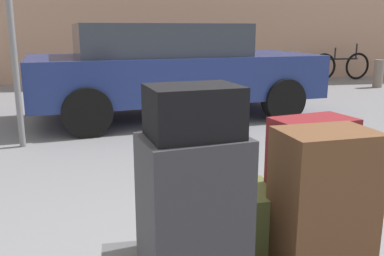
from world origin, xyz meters
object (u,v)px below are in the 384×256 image
at_px(bollard_kerb_far, 378,74).
at_px(parked_car, 171,68).
at_px(bicycle_leaning, 341,66).
at_px(bollard_kerb_mid, 318,75).
at_px(suitcase_charcoal_front_left, 193,220).
at_px(no_parking_sign, 9,7).
at_px(suitcase_brown_center, 322,204).
at_px(duffel_bag_black_topmost_pile, 193,111).
at_px(suitcase_maroon_rear_right, 310,183).
at_px(bollard_kerb_near, 268,76).
at_px(duffel_bag_olive_stacked_top, 212,224).

bearing_deg(bollard_kerb_far, parked_car, -155.11).
bearing_deg(bicycle_leaning, bollard_kerb_mid, -133.54).
distance_m(suitcase_charcoal_front_left, no_parking_sign, 3.96).
relative_size(suitcase_charcoal_front_left, suitcase_brown_center, 1.03).
xyz_separation_m(suitcase_charcoal_front_left, bollard_kerb_mid, (4.33, 7.41, -0.34)).
bearing_deg(duffel_bag_black_topmost_pile, suitcase_charcoal_front_left, 171.75).
bearing_deg(no_parking_sign, suitcase_brown_center, -61.87).
height_order(suitcase_maroon_rear_right, bicycle_leaning, bicycle_leaning).
bearing_deg(parked_car, suitcase_maroon_rear_right, -90.05).
bearing_deg(bollard_kerb_near, suitcase_brown_center, -109.32).
height_order(bollard_kerb_near, bollard_kerb_far, same).
bearing_deg(bollard_kerb_far, suitcase_maroon_rear_right, -126.44).
distance_m(suitcase_brown_center, bollard_kerb_mid, 8.27).
relative_size(suitcase_charcoal_front_left, bollard_kerb_near, 0.99).
height_order(suitcase_brown_center, no_parking_sign, no_parking_sign).
height_order(suitcase_maroon_rear_right, no_parking_sign, no_parking_sign).
xyz_separation_m(parked_car, bollard_kerb_mid, (3.72, 2.43, -0.44)).
bearing_deg(parked_car, bollard_kerb_mid, 33.22).
relative_size(duffel_bag_black_topmost_pile, bollard_kerb_mid, 0.49).
relative_size(suitcase_brown_center, duffel_bag_black_topmost_pile, 1.98).
xyz_separation_m(duffel_bag_olive_stacked_top, bicycle_leaning, (5.62, 8.62, -0.12)).
distance_m(suitcase_charcoal_front_left, bollard_kerb_mid, 8.59).
bearing_deg(duffel_bag_olive_stacked_top, bicycle_leaning, 55.60).
height_order(parked_car, bicycle_leaning, parked_car).
relative_size(duffel_bag_black_topmost_pile, no_parking_sign, 0.12).
height_order(duffel_bag_olive_stacked_top, bicycle_leaning, bicycle_leaning).
relative_size(parked_car, bollard_kerb_far, 6.98).
relative_size(suitcase_charcoal_front_left, parked_car, 0.14).
height_order(suitcase_charcoal_front_left, bollard_kerb_mid, suitcase_charcoal_front_left).
relative_size(bicycle_leaning, bollard_kerb_near, 2.72).
xyz_separation_m(suitcase_charcoal_front_left, duffel_bag_black_topmost_pile, (0.00, 0.00, 0.41)).
height_order(duffel_bag_olive_stacked_top, bollard_kerb_far, same).
bearing_deg(parked_car, duffel_bag_black_topmost_pile, -97.06).
distance_m(suitcase_maroon_rear_right, no_parking_sign, 3.96).
distance_m(duffel_bag_olive_stacked_top, bollard_kerb_near, 7.73).
bearing_deg(suitcase_charcoal_front_left, suitcase_maroon_rear_right, 16.14).
xyz_separation_m(bicycle_leaning, bollard_kerb_near, (-2.63, -1.50, -0.05)).
distance_m(bollard_kerb_near, bollard_kerb_mid, 1.21).
distance_m(bollard_kerb_mid, no_parking_sign, 6.95).
distance_m(duffel_bag_olive_stacked_top, bicycle_leaning, 10.29).
bearing_deg(suitcase_brown_center, no_parking_sign, 113.58).
relative_size(suitcase_maroon_rear_right, bollard_kerb_mid, 0.96).
distance_m(suitcase_brown_center, suitcase_maroon_rear_right, 0.24).
xyz_separation_m(suitcase_maroon_rear_right, bollard_kerb_near, (2.52, 7.11, -0.33)).
bearing_deg(bollard_kerb_near, suitcase_charcoal_front_left, -112.87).
height_order(bollard_kerb_near, bollard_kerb_mid, same).
relative_size(bollard_kerb_near, bollard_kerb_mid, 1.00).
bearing_deg(no_parking_sign, bollard_kerb_near, 40.38).
distance_m(suitcase_brown_center, no_parking_sign, 4.13).
distance_m(duffel_bag_black_topmost_pile, parked_car, 5.03).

